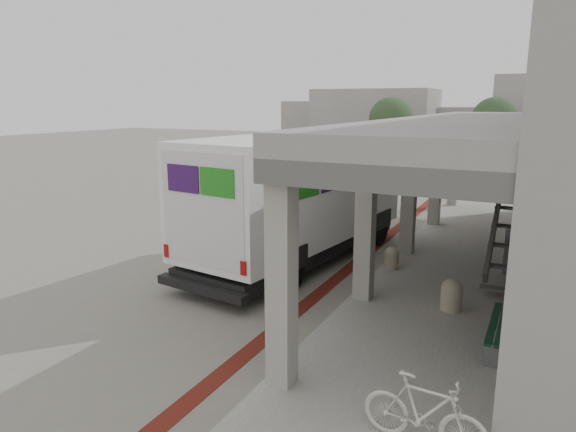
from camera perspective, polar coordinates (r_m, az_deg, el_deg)
The scene contains 12 objects.
ground at distance 12.21m, azimuth -1.96°, elevation -8.71°, with size 120.00×120.00×0.00m, color slate.
bike_lane_stripe at distance 13.53m, azimuth 5.87°, elevation -6.58°, with size 0.35×40.00×0.01m, color #591911.
sidewalk at distance 11.00m, azimuth 17.08°, elevation -11.42°, with size 4.40×28.00×0.12m, color gray.
distant_backdrop at distance 46.65m, azimuth 16.51°, elevation 9.93°, with size 28.00×10.00×6.50m.
tree_left at distance 39.42m, azimuth 11.33°, elevation 10.50°, with size 3.20×3.20×4.80m.
tree_mid at distance 40.16m, azimuth 21.92°, elevation 9.89°, with size 3.20×3.20×4.80m.
fedex_truck at distance 14.29m, azimuth 1.22°, elevation 2.35°, with size 3.63×8.60×3.56m.
bench at distance 10.12m, azimuth 22.68°, elevation -11.60°, with size 0.44×1.97×0.46m.
bollard_near at distance 11.48m, azimuth 17.72°, elevation -8.28°, with size 0.45×0.45×0.68m.
bollard_far at distance 13.86m, azimuth 11.42°, elevation -4.55°, with size 0.39×0.39×0.58m.
utility_cabinet at distance 14.47m, azimuth 23.84°, elevation -3.55°, with size 0.50×0.67×1.12m, color gray.
bicycle_cream at distance 7.13m, azimuth 14.91°, elevation -20.31°, with size 0.46×1.62×0.97m, color beige.
Camera 1 is at (5.45, -9.99, 4.43)m, focal length 32.00 mm.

